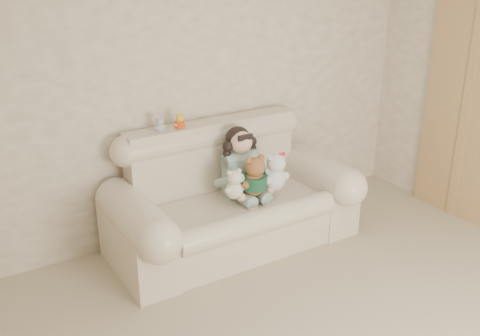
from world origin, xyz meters
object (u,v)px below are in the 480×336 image
Objects in this scene: seated_child at (240,161)px; brown_teddy at (255,172)px; white_cat at (275,168)px; sofa at (234,190)px; cream_teddy at (234,181)px.

seated_child is 1.50× the size of brown_teddy.
sofa is at bearing 138.70° from white_cat.
seated_child is (0.12, 0.08, 0.21)m from sofa.
brown_teddy is (-0.00, -0.22, -0.02)m from seated_child.
brown_teddy reaches higher than cream_teddy.
white_cat is (0.32, -0.15, 0.18)m from sofa.
cream_teddy is (-0.18, 0.03, -0.05)m from brown_teddy.
white_cat reaches higher than cream_teddy.
sofa is at bearing 76.78° from cream_teddy.
brown_teddy is 1.36× the size of cream_teddy.
sofa is 0.26m from brown_teddy.
seated_child is 0.27m from cream_teddy.
sofa is 5.31× the size of white_cat.
white_cat is at bearing -12.33° from brown_teddy.
sofa is 0.19m from cream_teddy.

